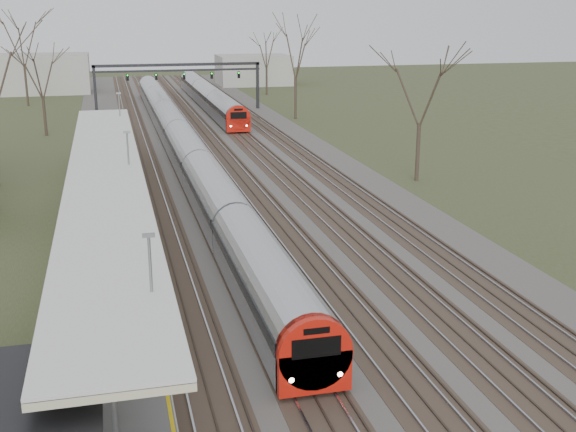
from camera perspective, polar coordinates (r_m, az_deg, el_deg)
name	(u,v)px	position (r m, az deg, el deg)	size (l,w,h in m)	color
track_bed	(214,156)	(64.87, -5.87, 4.71)	(24.00, 160.00, 0.22)	#474442
platform	(109,210)	(47.12, -14.00, 0.46)	(3.50, 69.00, 1.00)	#9E9B93
canopy	(105,173)	(41.91, -14.25, 3.35)	(4.10, 50.00, 3.11)	slate
signal_gantry	(178,73)	(93.72, -8.67, 11.13)	(21.00, 0.59, 6.08)	black
tree_east_far	(421,86)	(55.15, 10.48, 10.10)	(5.00, 5.00, 10.30)	#2D231C
train_near	(179,137)	(67.00, -8.60, 6.21)	(2.62, 90.21, 3.05)	#A9ACB4
train_far	(209,96)	(97.83, -6.30, 9.40)	(2.62, 45.21, 3.05)	#A9ACB4
passenger	(104,368)	(23.88, -14.34, -11.59)	(0.70, 0.46, 1.92)	navy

